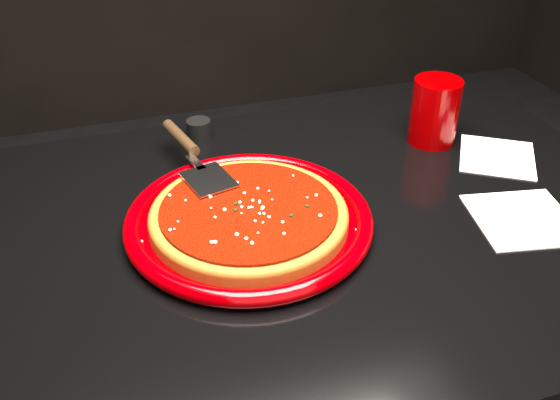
{
  "coord_description": "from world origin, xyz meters",
  "views": [
    {
      "loc": [
        -0.26,
        -0.74,
        1.32
      ],
      "look_at": [
        -0.01,
        0.04,
        0.77
      ],
      "focal_mm": 40.0,
      "sensor_mm": 36.0,
      "label": 1
    }
  ],
  "objects_px": {
    "table": "(292,384)",
    "ramekin": "(199,129)",
    "pizza_server": "(194,155)",
    "cup": "(435,111)",
    "plate": "(249,220)"
  },
  "relations": [
    {
      "from": "table",
      "to": "plate",
      "type": "distance_m",
      "value": 0.4
    },
    {
      "from": "plate",
      "to": "ramekin",
      "type": "distance_m",
      "value": 0.32
    },
    {
      "from": "cup",
      "to": "ramekin",
      "type": "distance_m",
      "value": 0.45
    },
    {
      "from": "table",
      "to": "cup",
      "type": "relative_size",
      "value": 9.65
    },
    {
      "from": "plate",
      "to": "ramekin",
      "type": "xyz_separation_m",
      "value": [
        -0.01,
        0.32,
        0.0
      ]
    },
    {
      "from": "pizza_server",
      "to": "ramekin",
      "type": "bearing_deg",
      "value": 63.12
    },
    {
      "from": "table",
      "to": "ramekin",
      "type": "height_order",
      "value": "ramekin"
    },
    {
      "from": "plate",
      "to": "cup",
      "type": "height_order",
      "value": "cup"
    },
    {
      "from": "plate",
      "to": "pizza_server",
      "type": "height_order",
      "value": "pizza_server"
    },
    {
      "from": "table",
      "to": "cup",
      "type": "distance_m",
      "value": 0.58
    },
    {
      "from": "table",
      "to": "pizza_server",
      "type": "xyz_separation_m",
      "value": [
        -0.12,
        0.18,
        0.42
      ]
    },
    {
      "from": "table",
      "to": "ramekin",
      "type": "distance_m",
      "value": 0.52
    },
    {
      "from": "pizza_server",
      "to": "cup",
      "type": "relative_size",
      "value": 2.37
    },
    {
      "from": "plate",
      "to": "ramekin",
      "type": "bearing_deg",
      "value": 92.27
    },
    {
      "from": "plate",
      "to": "cup",
      "type": "xyz_separation_m",
      "value": [
        0.41,
        0.16,
        0.05
      ]
    }
  ]
}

